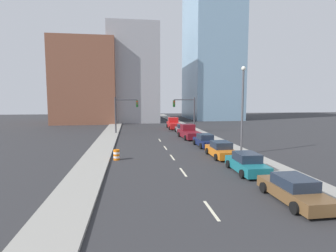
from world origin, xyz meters
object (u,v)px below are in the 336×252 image
sedan_teal (247,164)px  sedan_gray (182,129)px  sedan_orange (221,150)px  pickup_truck_red (174,124)px  sedan_brown (294,190)px  traffic_signal_right (188,110)px  sedan_navy (205,141)px  traffic_barrel (117,155)px  traffic_signal_left (122,110)px  street_lamp (243,104)px  pickup_truck_maroon (189,133)px

sedan_teal → sedan_gray: sedan_teal is taller
sedan_orange → pickup_truck_red: bearing=91.1°
sedan_teal → sedan_brown: bearing=-88.4°
traffic_signal_right → sedan_navy: (-0.90, -13.13, -3.10)m
sedan_teal → sedan_navy: sedan_teal is taller
traffic_barrel → sedan_gray: size_ratio=0.22×
traffic_signal_left → traffic_barrel: size_ratio=6.18×
pickup_truck_red → traffic_barrel: bearing=-108.8°
traffic_signal_right → pickup_truck_red: traffic_signal_right is taller
traffic_signal_left → sedan_teal: 26.34m
street_lamp → sedan_teal: size_ratio=1.90×
traffic_signal_right → street_lamp: (1.45, -17.96, 1.26)m
traffic_signal_left → street_lamp: street_lamp is taller
traffic_barrel → pickup_truck_red: pickup_truck_red is taller
pickup_truck_maroon → pickup_truck_red: 12.81m
traffic_barrel → sedan_orange: sedan_orange is taller
sedan_orange → pickup_truck_maroon: (-0.29, 12.54, 0.12)m
sedan_brown → street_lamp: bearing=79.1°
sedan_teal → sedan_orange: (-0.09, 5.41, 0.00)m
traffic_barrel → pickup_truck_red: (9.47, 25.19, 0.37)m
sedan_gray → sedan_brown: bearing=-88.5°
traffic_signal_left → sedan_orange: bearing=-62.4°
traffic_barrel → sedan_teal: bearing=-29.2°
sedan_navy → pickup_truck_red: (-0.45, 19.68, 0.18)m
street_lamp → pickup_truck_maroon: street_lamp is taller
traffic_signal_right → traffic_barrel: traffic_signal_right is taller
street_lamp → sedan_teal: 7.96m
sedan_navy → sedan_brown: bearing=-91.4°
pickup_truck_red → street_lamp: bearing=-81.6°
sedan_teal → sedan_orange: same height
sedan_orange → pickup_truck_red: 25.35m
sedan_brown → traffic_signal_right: bearing=88.4°
pickup_truck_red → sedan_teal: bearing=-87.3°
pickup_truck_maroon → pickup_truck_red: (-0.09, 12.81, 0.05)m
traffic_signal_right → sedan_brown: 30.13m
traffic_barrel → sedan_navy: (9.91, 5.51, 0.19)m
traffic_signal_left → pickup_truck_red: 11.86m
traffic_barrel → pickup_truck_red: size_ratio=0.15×
sedan_orange → sedan_brown: bearing=-89.2°
traffic_signal_left → pickup_truck_red: bearing=34.7°
sedan_teal → pickup_truck_red: bearing=92.3°
sedan_navy → sedan_orange: bearing=-92.2°
traffic_signal_left → sedan_orange: traffic_signal_left is taller
street_lamp → pickup_truck_maroon: size_ratio=1.48×
traffic_barrel → pickup_truck_maroon: size_ratio=0.16×
sedan_gray → pickup_truck_red: size_ratio=0.68×
sedan_navy → sedan_gray: size_ratio=1.03×
sedan_brown → sedan_navy: size_ratio=1.07×
traffic_signal_left → sedan_orange: (9.83, -18.79, -3.09)m
street_lamp → sedan_orange: bearing=-161.1°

